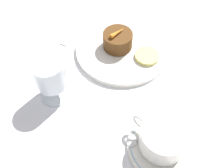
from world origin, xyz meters
TOP-DOWN VIEW (x-y plane):
  - ground_plane at (0.00, 0.00)m, footprint 3.00×3.00m
  - dinner_plate at (-0.00, -0.03)m, footprint 0.25×0.25m
  - saucer at (-0.23, 0.14)m, footprint 0.14×0.14m
  - coffee_cup at (-0.23, 0.14)m, footprint 0.12×0.10m
  - spoon at (-0.19, 0.14)m, footprint 0.04×0.12m
  - wine_glass at (0.04, 0.19)m, footprint 0.07×0.07m
  - fork at (0.16, -0.01)m, footprint 0.06×0.19m
  - dessert_cake at (0.01, -0.02)m, footprint 0.08×0.08m
  - carrot_garnish at (0.01, -0.02)m, footprint 0.02×0.05m
  - pineapple_slice at (-0.07, -0.04)m, footprint 0.06×0.06m

SIDE VIEW (x-z plane):
  - ground_plane at x=0.00m, z-range 0.00..0.00m
  - fork at x=0.16m, z-range 0.00..0.01m
  - saucer at x=-0.23m, z-range 0.00..0.01m
  - dinner_plate at x=0.00m, z-range 0.00..0.02m
  - spoon at x=-0.19m, z-range 0.01..0.01m
  - pineapple_slice at x=-0.07m, z-range 0.01..0.02m
  - dessert_cake at x=0.01m, z-range 0.01..0.06m
  - coffee_cup at x=-0.23m, z-range 0.01..0.07m
  - carrot_garnish at x=0.01m, z-range 0.06..0.07m
  - wine_glass at x=0.04m, z-range 0.01..0.13m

